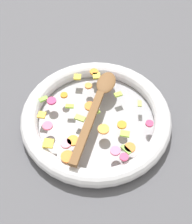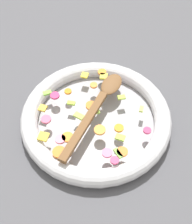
% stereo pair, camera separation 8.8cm
% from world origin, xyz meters
% --- Properties ---
extents(ground_plane, '(4.00, 4.00, 0.00)m').
position_xyz_m(ground_plane, '(0.00, 0.00, 0.00)').
color(ground_plane, '#4C4C51').
extents(skillet, '(0.44, 0.44, 0.05)m').
position_xyz_m(skillet, '(0.00, 0.00, 0.02)').
color(skillet, gray).
rests_on(skillet, ground_plane).
extents(chopped_vegetables, '(0.35, 0.35, 0.01)m').
position_xyz_m(chopped_vegetables, '(-0.01, -0.03, 0.05)').
color(chopped_vegetables, orange).
rests_on(chopped_vegetables, skillet).
extents(wooden_spoon, '(0.07, 0.34, 0.01)m').
position_xyz_m(wooden_spoon, '(-0.00, 0.02, 0.06)').
color(wooden_spoon, brown).
rests_on(wooden_spoon, chopped_vegetables).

